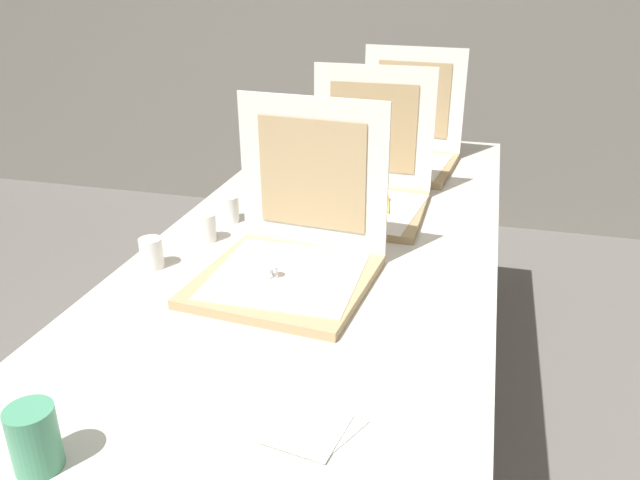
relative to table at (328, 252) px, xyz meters
The scene contains 10 objects.
table is the anchor object (origin of this frame).
pizza_box_front 0.27m from the table, 95.45° to the right, with size 0.40×0.40×0.39m.
pizza_box_middle 0.25m from the table, 78.95° to the left, with size 0.37×0.39×0.39m.
pizza_box_back 0.70m from the table, 82.16° to the left, with size 0.40×0.41×0.39m.
cup_white_near_center 0.33m from the table, 160.14° to the right, with size 0.05×0.05×0.07m, color white.
cup_white_mid 0.31m from the table, behind, with size 0.05×0.05×0.07m, color white.
cup_white_far 0.43m from the table, 120.46° to the left, with size 0.05×0.05×0.07m, color white.
cup_white_near_left 0.47m from the table, 141.41° to the right, with size 0.05×0.05×0.07m, color white.
cup_printed_front 0.94m from the table, 102.18° to the right, with size 0.07×0.07×0.10m, color #4C9E75.
napkin_pile 0.75m from the table, 77.75° to the right, with size 0.16×0.16×0.01m.
Camera 1 is at (0.37, -0.90, 1.40)m, focal length 35.56 mm.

